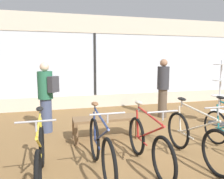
# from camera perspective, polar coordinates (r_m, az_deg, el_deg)

# --- Properties ---
(ground_plane) EXTENTS (24.00, 24.00, 0.00)m
(ground_plane) POSITION_cam_1_polar(r_m,az_deg,el_deg) (4.18, 6.72, -16.34)
(ground_plane) COLOR olive
(shop_back_wall) EXTENTS (12.00, 0.08, 3.20)m
(shop_back_wall) POSITION_cam_1_polar(r_m,az_deg,el_deg) (7.70, -4.53, 7.34)
(shop_back_wall) COLOR beige
(shop_back_wall) RESTS_ON ground_plane
(bicycle_far_left) EXTENTS (0.46, 1.66, 1.01)m
(bicycle_far_left) POSITION_cam_1_polar(r_m,az_deg,el_deg) (3.33, -18.25, -16.30)
(bicycle_far_left) COLOR black
(bicycle_far_left) RESTS_ON ground_plane
(bicycle_left) EXTENTS (0.46, 1.71, 1.05)m
(bicycle_left) POSITION_cam_1_polar(r_m,az_deg,el_deg) (3.39, -3.07, -14.97)
(bicycle_left) COLOR black
(bicycle_left) RESTS_ON ground_plane
(bicycle_center) EXTENTS (0.46, 1.68, 1.02)m
(bicycle_center) POSITION_cam_1_polar(r_m,az_deg,el_deg) (3.62, 9.33, -13.85)
(bicycle_center) COLOR black
(bicycle_center) RESTS_ON ground_plane
(bicycle_right) EXTENTS (0.46, 1.77, 1.04)m
(bicycle_right) POSITION_cam_1_polar(r_m,az_deg,el_deg) (4.05, 20.85, -11.73)
(bicycle_right) COLOR black
(bicycle_right) RESTS_ON ground_plane
(accessory_rack) EXTENTS (0.48, 0.48, 1.68)m
(accessory_rack) POSITION_cam_1_polar(r_m,az_deg,el_deg) (6.41, 26.24, -2.07)
(accessory_rack) COLOR #333333
(accessory_rack) RESTS_ON ground_plane
(display_bench) EXTENTS (1.40, 0.44, 0.48)m
(display_bench) POSITION_cam_1_polar(r_m,az_deg,el_deg) (4.74, -1.62, -8.27)
(display_bench) COLOR brown
(display_bench) RESTS_ON ground_plane
(customer_near_rack) EXTENTS (0.48, 0.48, 1.72)m
(customer_near_rack) POSITION_cam_1_polar(r_m,az_deg,el_deg) (6.58, 13.16, 0.66)
(customer_near_rack) COLOR brown
(customer_near_rack) RESTS_ON ground_plane
(customer_by_window) EXTENTS (0.55, 0.53, 1.65)m
(customer_by_window) POSITION_cam_1_polar(r_m,az_deg,el_deg) (5.29, -16.81, -1.44)
(customer_by_window) COLOR #424C6B
(customer_by_window) RESTS_ON ground_plane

